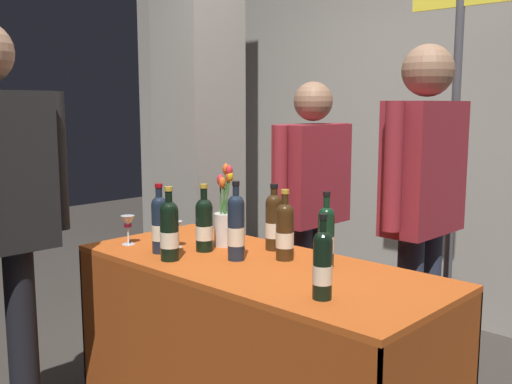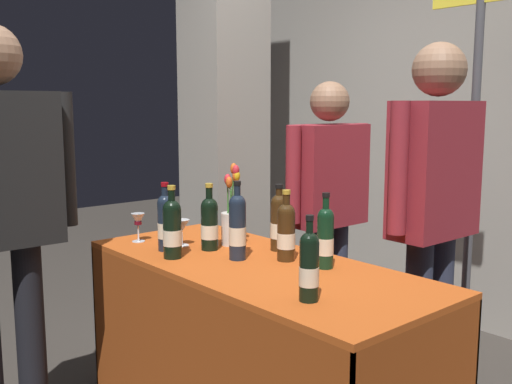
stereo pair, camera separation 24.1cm
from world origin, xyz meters
name	(u,v)px [view 2 (the right image)]	position (x,y,z in m)	size (l,w,h in m)	color
back_partition	(498,85)	(0.00, 1.97, 1.56)	(6.94, 0.12, 3.13)	#9E998E
concrete_pillar	(223,59)	(-1.44, 0.95, 1.75)	(0.46, 0.46, 3.50)	gray
tasting_table	(256,320)	(0.00, 0.00, 0.54)	(1.64, 0.70, 0.79)	#B74C19
featured_wine_bottle	(325,237)	(0.24, 0.16, 0.92)	(0.07, 0.07, 0.31)	black
display_bottle_0	(309,265)	(0.48, -0.18, 0.91)	(0.07, 0.07, 0.29)	black
display_bottle_1	(237,226)	(-0.10, -0.02, 0.93)	(0.07, 0.07, 0.34)	#192333
display_bottle_2	(279,221)	(-0.10, 0.22, 0.92)	(0.08, 0.08, 0.30)	#38230F
display_bottle_3	(172,228)	(-0.30, -0.22, 0.92)	(0.08, 0.08, 0.32)	black
display_bottle_4	(165,222)	(-0.43, -0.17, 0.92)	(0.07, 0.07, 0.31)	#192333
display_bottle_5	(210,223)	(-0.31, -0.01, 0.92)	(0.08, 0.08, 0.31)	black
display_bottle_6	(286,231)	(0.05, 0.12, 0.92)	(0.08, 0.08, 0.30)	#38230F
wine_glass_near_vendor	(138,221)	(-0.66, -0.18, 0.89)	(0.06, 0.06, 0.14)	silver
wine_glass_mid	(182,227)	(-0.46, -0.06, 0.88)	(0.07, 0.07, 0.12)	silver
flower_vase	(232,220)	(-0.32, 0.13, 0.91)	(0.11, 0.11, 0.38)	silver
vendor_presenter	(434,196)	(0.36, 0.75, 1.04)	(0.24, 0.61, 1.71)	#2D3347
vendor_assistant	(328,196)	(-0.37, 0.84, 0.94)	(0.22, 0.62, 1.57)	#2D3347
booth_signpost	(474,124)	(0.29, 1.19, 1.35)	(0.53, 0.04, 2.16)	#47474C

